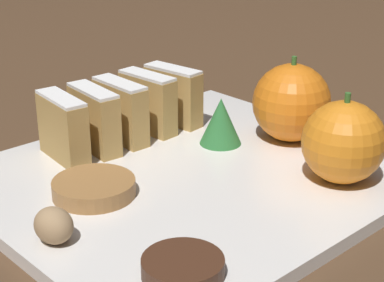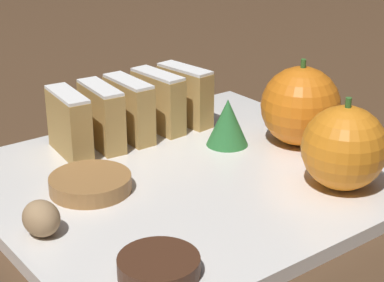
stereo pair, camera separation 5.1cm
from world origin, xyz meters
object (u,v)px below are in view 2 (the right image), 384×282
Objects in this scene: orange_near at (300,106)px; chocolate_cookie at (159,266)px; orange_far at (344,148)px; walnut at (41,218)px.

orange_near is 1.55× the size of chocolate_cookie.
orange_far is 0.25m from walnut.
walnut is at bearing -157.90° from chocolate_cookie.
orange_far is at bearing -25.08° from orange_near.
walnut is 0.10m from chocolate_cookie.
orange_far is 0.20m from chocolate_cookie.
orange_near is at bearing 92.01° from walnut.
orange_near is 0.26m from chocolate_cookie.
orange_near reaches higher than chocolate_cookie.
chocolate_cookie is at bearing -85.80° from orange_far.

